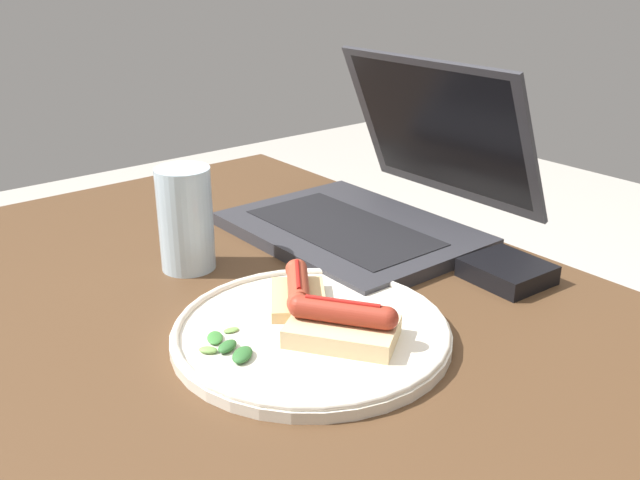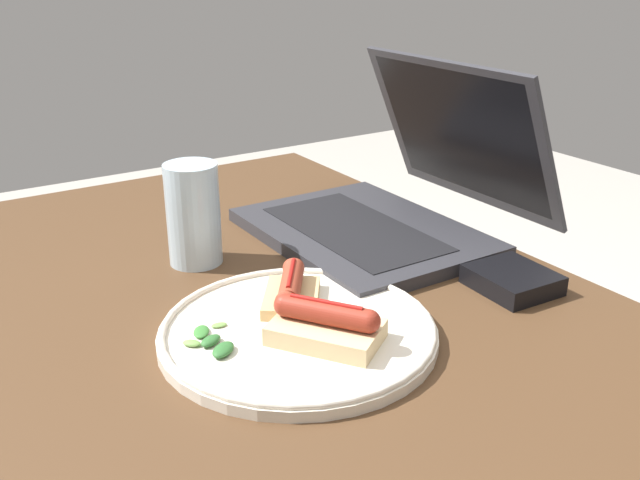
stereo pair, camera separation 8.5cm
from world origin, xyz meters
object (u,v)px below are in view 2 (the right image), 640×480
at_px(plate, 298,331).
at_px(external_drive, 512,280).
at_px(laptop, 392,203).
at_px(drinking_glass, 193,214).

bearing_deg(plate, external_drive, 82.25).
height_order(laptop, drinking_glass, laptop).
xyz_separation_m(plate, external_drive, (0.04, 0.28, 0.00)).
xyz_separation_m(drinking_glass, external_drive, (0.28, 0.29, -0.05)).
bearing_deg(external_drive, drinking_glass, -131.58).
bearing_deg(plate, drinking_glass, -177.80).
relative_size(drinking_glass, external_drive, 1.35).
xyz_separation_m(laptop, plate, (0.19, -0.27, -0.03)).
bearing_deg(laptop, drinking_glass, -100.43).
bearing_deg(drinking_glass, external_drive, 45.69).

